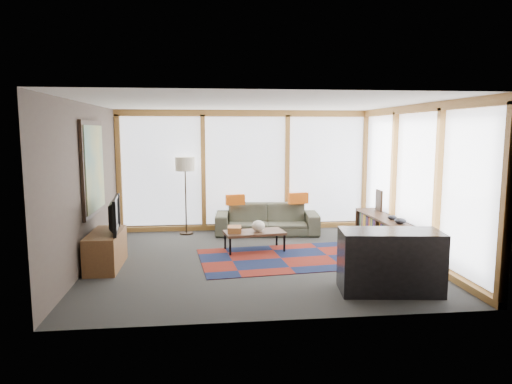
{
  "coord_description": "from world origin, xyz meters",
  "views": [
    {
      "loc": [
        -0.87,
        -7.43,
        2.16
      ],
      "look_at": [
        0.0,
        0.4,
        1.1
      ],
      "focal_mm": 32.0,
      "sensor_mm": 36.0,
      "label": 1
    }
  ],
  "objects": [
    {
      "name": "coffee_table",
      "position": [
        -0.01,
        0.59,
        0.18
      ],
      "size": [
        1.14,
        0.69,
        0.36
      ],
      "primitive_type": null,
      "rotation": [
        0.0,
        0.0,
        0.15
      ],
      "color": "#351D14",
      "rests_on": "ground"
    },
    {
      "name": "shelf_picture",
      "position": [
        2.57,
        1.26,
        0.78
      ],
      "size": [
        0.06,
        0.32,
        0.42
      ],
      "primitive_type": "cube",
      "rotation": [
        0.0,
        0.0,
        -0.05
      ],
      "color": "black",
      "rests_on": "bookshelf"
    },
    {
      "name": "bowl_b",
      "position": [
        2.47,
        0.34,
        0.61
      ],
      "size": [
        0.17,
        0.17,
        0.08
      ],
      "primitive_type": "ellipsoid",
      "rotation": [
        0.0,
        0.0,
        -0.01
      ],
      "color": "black",
      "rests_on": "bookshelf"
    },
    {
      "name": "tv_console",
      "position": [
        -2.46,
        -0.16,
        0.28
      ],
      "size": [
        0.47,
        1.14,
        0.57
      ],
      "primitive_type": "cube",
      "color": "brown",
      "rests_on": "ground"
    },
    {
      "name": "pillow_left",
      "position": [
        -0.26,
        1.93,
        0.74
      ],
      "size": [
        0.41,
        0.19,
        0.22
      ],
      "primitive_type": "cube",
      "rotation": [
        0.0,
        0.0,
        0.2
      ],
      "color": "#C85411",
      "rests_on": "sofa"
    },
    {
      "name": "rug",
      "position": [
        0.38,
        0.01,
        0.01
      ],
      "size": [
        2.87,
        2.01,
        0.01
      ],
      "primitive_type": "cube",
      "rotation": [
        0.0,
        0.0,
        0.1
      ],
      "color": "maroon",
      "rests_on": "ground"
    },
    {
      "name": "pillow_right",
      "position": [
        1.07,
        1.95,
        0.74
      ],
      "size": [
        0.44,
        0.19,
        0.23
      ],
      "primitive_type": "cube",
      "rotation": [
        0.0,
        0.0,
        0.15
      ],
      "color": "#C85411",
      "rests_on": "sofa"
    },
    {
      "name": "television",
      "position": [
        -2.38,
        -0.14,
        0.84
      ],
      "size": [
        0.24,
        0.97,
        0.55
      ],
      "primitive_type": "imported",
      "rotation": [
        0.0,
        0.0,
        1.69
      ],
      "color": "black",
      "rests_on": "tv_console"
    },
    {
      "name": "book_stack",
      "position": [
        -0.37,
        0.58,
        0.41
      ],
      "size": [
        0.26,
        0.32,
        0.1
      ],
      "primitive_type": "cube",
      "rotation": [
        0.0,
        0.0,
        -0.06
      ],
      "color": "#9C5C2B",
      "rests_on": "coffee_table"
    },
    {
      "name": "bar_counter",
      "position": [
        1.57,
        -1.73,
        0.42
      ],
      "size": [
        1.39,
        0.78,
        0.84
      ],
      "primitive_type": "cube",
      "rotation": [
        0.0,
        0.0,
        -0.13
      ],
      "color": "black",
      "rests_on": "ground"
    },
    {
      "name": "room_envelope",
      "position": [
        0.49,
        0.56,
        1.54
      ],
      "size": [
        5.52,
        5.02,
        2.62
      ],
      "color": "#4A3D37",
      "rests_on": "ground"
    },
    {
      "name": "bookshelf",
      "position": [
        2.43,
        0.5,
        0.28
      ],
      "size": [
        0.41,
        2.27,
        0.57
      ],
      "primitive_type": null,
      "color": "#351D14",
      "rests_on": "ground"
    },
    {
      "name": "vase",
      "position": [
        0.06,
        0.57,
        0.46
      ],
      "size": [
        0.24,
        0.24,
        0.2
      ],
      "primitive_type": "ellipsoid",
      "rotation": [
        0.0,
        0.0,
        -0.01
      ],
      "color": "beige",
      "rests_on": "coffee_table"
    },
    {
      "name": "ground",
      "position": [
        0.0,
        0.0,
        0.0
      ],
      "size": [
        5.5,
        5.5,
        0.0
      ],
      "primitive_type": "plane",
      "color": "#292927",
      "rests_on": "ground"
    },
    {
      "name": "floor_lamp",
      "position": [
        -1.29,
        2.1,
        0.81
      ],
      "size": [
        0.41,
        0.41,
        1.62
      ],
      "primitive_type": null,
      "color": "black",
      "rests_on": "ground"
    },
    {
      "name": "sofa",
      "position": [
        0.4,
        1.93,
        0.31
      ],
      "size": [
        2.22,
        1.04,
        0.63
      ],
      "primitive_type": "imported",
      "rotation": [
        0.0,
        0.0,
        -0.09
      ],
      "color": "#3C3D2E",
      "rests_on": "ground"
    },
    {
      "name": "bowl_a",
      "position": [
        2.46,
        -0.02,
        0.62
      ],
      "size": [
        0.21,
        0.21,
        0.1
      ],
      "primitive_type": "ellipsoid",
      "rotation": [
        0.0,
        0.0,
        0.05
      ],
      "color": "black",
      "rests_on": "bookshelf"
    }
  ]
}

